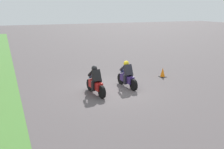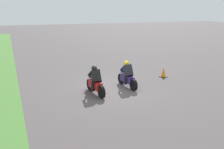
% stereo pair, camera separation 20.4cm
% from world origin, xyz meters
% --- Properties ---
extents(ground_plane, '(120.00, 120.00, 0.00)m').
position_xyz_m(ground_plane, '(0.00, 0.00, 0.00)').
color(ground_plane, '#50484A').
extents(rider_lane_a, '(2.04, 0.55, 1.51)m').
position_xyz_m(rider_lane_a, '(0.06, -1.03, 0.62)').
color(rider_lane_a, black).
rests_on(rider_lane_a, ground_plane).
extents(rider_lane_b, '(2.04, 0.57, 1.51)m').
position_xyz_m(rider_lane_b, '(-0.37, 1.01, 0.62)').
color(rider_lane_b, black).
rests_on(rider_lane_b, ground_plane).
extents(traffic_cone, '(0.40, 0.40, 0.63)m').
position_xyz_m(traffic_cone, '(1.13, -4.16, 0.29)').
color(traffic_cone, black).
rests_on(traffic_cone, ground_plane).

